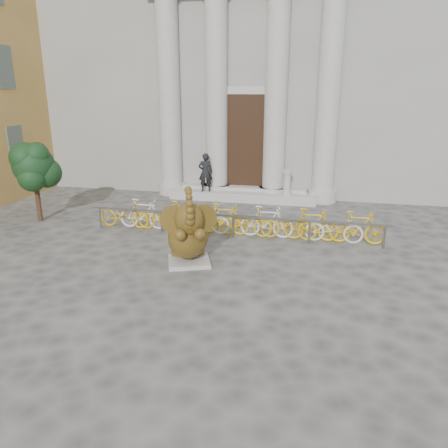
% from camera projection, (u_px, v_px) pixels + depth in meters
% --- Properties ---
extents(ground, '(80.00, 80.00, 0.00)m').
position_uv_depth(ground, '(165.00, 304.00, 9.41)').
color(ground, '#474442').
rests_on(ground, ground).
extents(classical_building, '(22.00, 10.70, 12.00)m').
position_uv_depth(classical_building, '(264.00, 55.00, 21.52)').
color(classical_building, gray).
rests_on(classical_building, ground).
extents(entrance_steps, '(6.00, 1.20, 0.36)m').
position_uv_depth(entrance_steps, '(243.00, 195.00, 18.10)').
color(entrance_steps, '#A8A59E').
rests_on(entrance_steps, ground).
extents(elephant_statue, '(1.45, 1.71, 2.16)m').
position_uv_depth(elephant_statue, '(188.00, 236.00, 11.31)').
color(elephant_statue, '#A8A59E').
rests_on(elephant_statue, ground).
extents(bike_rack, '(9.32, 0.53, 1.00)m').
position_uv_depth(bike_rack, '(234.00, 220.00, 13.66)').
color(bike_rack, slate).
rests_on(bike_rack, ground).
extents(tree, '(1.58, 1.44, 2.74)m').
position_uv_depth(tree, '(34.00, 166.00, 14.69)').
color(tree, '#332114').
rests_on(tree, ground).
extents(pedestrian, '(0.67, 0.55, 1.57)m').
position_uv_depth(pedestrian, '(205.00, 172.00, 17.80)').
color(pedestrian, black).
rests_on(pedestrian, entrance_steps).
extents(balustrade_post, '(0.41, 0.41, 1.00)m').
position_uv_depth(balustrade_post, '(287.00, 184.00, 17.25)').
color(balustrade_post, '#A8A59E').
rests_on(balustrade_post, entrance_steps).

